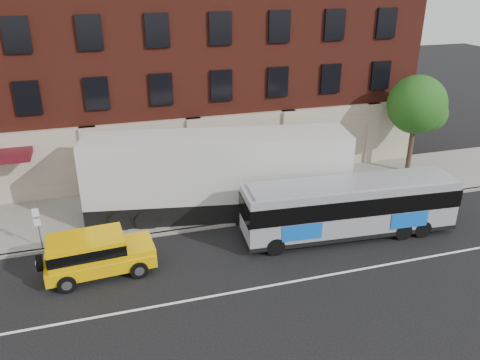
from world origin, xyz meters
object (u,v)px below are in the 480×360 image
object	(u,v)px
street_tree	(417,107)
shipping_container	(218,177)
sign_pole	(38,223)
city_bus	(350,206)
yellow_suv	(94,253)

from	to	relation	value
street_tree	shipping_container	size ratio (longest dim) A/B	0.45
sign_pole	shipping_container	distance (m)	8.94
sign_pole	city_bus	world-z (taller)	city_bus
street_tree	city_bus	world-z (taller)	street_tree
city_bus	yellow_suv	world-z (taller)	city_bus
city_bus	shipping_container	world-z (taller)	shipping_container
sign_pole	street_tree	size ratio (longest dim) A/B	0.40
sign_pole	street_tree	bearing A→B (deg)	8.61
shipping_container	street_tree	bearing A→B (deg)	9.21
street_tree	city_bus	size ratio (longest dim) A/B	0.58
sign_pole	shipping_container	size ratio (longest dim) A/B	0.18
sign_pole	shipping_container	xyz separation A→B (m)	(8.83, 1.19, 0.78)
sign_pole	city_bus	bearing A→B (deg)	-10.66
city_bus	yellow_suv	bearing A→B (deg)	179.74
sign_pole	yellow_suv	distance (m)	3.61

